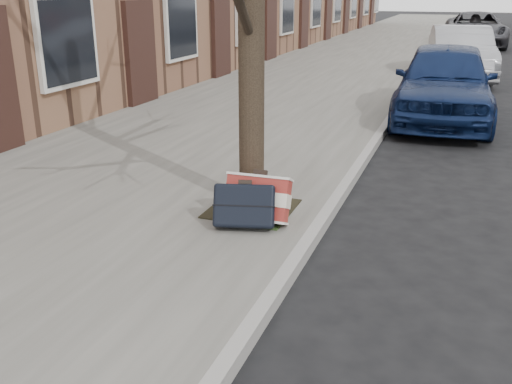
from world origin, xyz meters
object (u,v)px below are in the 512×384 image
(car_near_front, at_px, (444,82))
(suitcase_navy, at_px, (244,205))
(car_near_mid, at_px, (460,53))
(suitcase_red, at_px, (257,199))

(car_near_front, bearing_deg, suitcase_navy, -105.63)
(suitcase_navy, bearing_deg, car_near_front, 61.06)
(car_near_mid, bearing_deg, car_near_front, -98.92)
(suitcase_red, height_order, car_near_front, car_near_front)
(suitcase_red, distance_m, car_near_mid, 11.62)
(suitcase_red, distance_m, car_near_front, 6.17)
(suitcase_navy, distance_m, car_near_mid, 11.81)
(suitcase_navy, bearing_deg, car_near_mid, 66.75)
(car_near_front, bearing_deg, suitcase_red, -105.46)
(suitcase_red, xyz_separation_m, car_near_front, (1.43, 5.99, 0.35))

